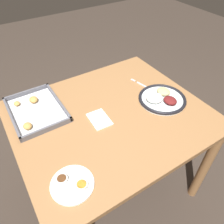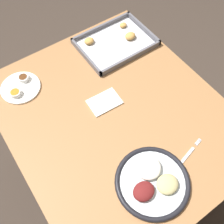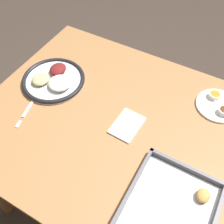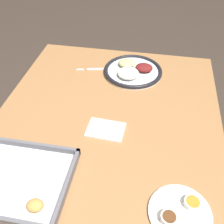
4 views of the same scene
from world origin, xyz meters
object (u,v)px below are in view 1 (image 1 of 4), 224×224
at_px(napkin, 99,119).
at_px(baking_tray, 35,110).
at_px(saucer_plate, 72,184).
at_px(dinner_plate, 162,98).
at_px(fork, 144,86).

bearing_deg(napkin, baking_tray, 46.64).
distance_m(saucer_plate, napkin, 0.41).
bearing_deg(dinner_plate, baking_tray, 65.18).
relative_size(saucer_plate, napkin, 1.25).
bearing_deg(saucer_plate, baking_tray, -1.67).
xyz_separation_m(fork, napkin, (-0.12, 0.41, 0.00)).
bearing_deg(baking_tray, dinner_plate, -114.82).
relative_size(dinner_plate, napkin, 1.95).
bearing_deg(napkin, saucer_plate, 133.82).
distance_m(fork, napkin, 0.43).
xyz_separation_m(saucer_plate, baking_tray, (0.54, -0.02, 0.00)).
distance_m(fork, saucer_plate, 0.81).
bearing_deg(baking_tray, saucer_plate, 178.33).
relative_size(fork, baking_tray, 0.53).
bearing_deg(fork, saucer_plate, 106.79).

